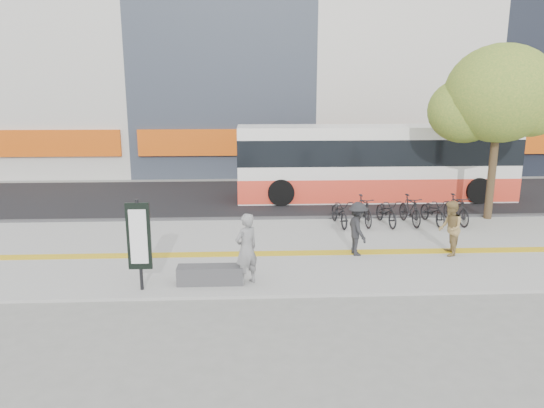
{
  "coord_description": "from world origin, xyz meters",
  "views": [
    {
      "loc": [
        -1.62,
        -12.65,
        4.7
      ],
      "look_at": [
        -0.93,
        2.0,
        1.33
      ],
      "focal_mm": 32.65,
      "sensor_mm": 36.0,
      "label": 1
    }
  ],
  "objects_px": {
    "street_tree": "(497,96)",
    "seated_woman": "(246,249)",
    "bus": "(374,165)",
    "pedestrian_tan": "(450,228)",
    "pedestrian_dark": "(358,229)",
    "bench": "(210,275)",
    "signboard": "(139,238)"
  },
  "relations": [
    {
      "from": "pedestrian_tan",
      "to": "seated_woman",
      "type": "bearing_deg",
      "value": -58.02
    },
    {
      "from": "bench",
      "to": "street_tree",
      "type": "xyz_separation_m",
      "value": [
        9.78,
        6.02,
        4.21
      ]
    },
    {
      "from": "bench",
      "to": "seated_woman",
      "type": "bearing_deg",
      "value": -2.2
    },
    {
      "from": "pedestrian_tan",
      "to": "pedestrian_dark",
      "type": "bearing_deg",
      "value": -79.29
    },
    {
      "from": "bench",
      "to": "street_tree",
      "type": "distance_m",
      "value": 12.23
    },
    {
      "from": "bus",
      "to": "seated_woman",
      "type": "xyz_separation_m",
      "value": [
        -5.56,
        -9.73,
        -0.59
      ]
    },
    {
      "from": "bench",
      "to": "pedestrian_tan",
      "type": "bearing_deg",
      "value": 15.61
    },
    {
      "from": "pedestrian_tan",
      "to": "pedestrian_dark",
      "type": "distance_m",
      "value": 2.64
    },
    {
      "from": "signboard",
      "to": "pedestrian_tan",
      "type": "height_order",
      "value": "signboard"
    },
    {
      "from": "street_tree",
      "to": "pedestrian_tan",
      "type": "bearing_deg",
      "value": -126.61
    },
    {
      "from": "pedestrian_dark",
      "to": "bus",
      "type": "bearing_deg",
      "value": -25.32
    },
    {
      "from": "bus",
      "to": "seated_woman",
      "type": "relative_size",
      "value": 6.73
    },
    {
      "from": "bus",
      "to": "seated_woman",
      "type": "distance_m",
      "value": 11.22
    },
    {
      "from": "seated_woman",
      "to": "pedestrian_tan",
      "type": "bearing_deg",
      "value": 159.7
    },
    {
      "from": "bus",
      "to": "bench",
      "type": "bearing_deg",
      "value": -123.62
    },
    {
      "from": "pedestrian_dark",
      "to": "pedestrian_tan",
      "type": "bearing_deg",
      "value": -101.17
    },
    {
      "from": "signboard",
      "to": "pedestrian_tan",
      "type": "relative_size",
      "value": 1.39
    },
    {
      "from": "seated_woman",
      "to": "pedestrian_tan",
      "type": "height_order",
      "value": "seated_woman"
    },
    {
      "from": "street_tree",
      "to": "bench",
      "type": "bearing_deg",
      "value": -148.38
    },
    {
      "from": "signboard",
      "to": "pedestrian_tan",
      "type": "xyz_separation_m",
      "value": [
        8.3,
        2.18,
        -0.5
      ]
    },
    {
      "from": "street_tree",
      "to": "pedestrian_dark",
      "type": "xyz_separation_m",
      "value": [
        -5.72,
        -4.01,
        -3.66
      ]
    },
    {
      "from": "street_tree",
      "to": "seated_woman",
      "type": "relative_size",
      "value": 3.57
    },
    {
      "from": "bus",
      "to": "pedestrian_dark",
      "type": "bearing_deg",
      "value": -107.25
    },
    {
      "from": "pedestrian_dark",
      "to": "bench",
      "type": "bearing_deg",
      "value": 108.3
    },
    {
      "from": "street_tree",
      "to": "pedestrian_dark",
      "type": "distance_m",
      "value": 7.88
    },
    {
      "from": "pedestrian_dark",
      "to": "seated_woman",
      "type": "bearing_deg",
      "value": 114.8
    },
    {
      "from": "bus",
      "to": "pedestrian_dark",
      "type": "relative_size",
      "value": 7.7
    },
    {
      "from": "seated_woman",
      "to": "pedestrian_dark",
      "type": "bearing_deg",
      "value": 174.39
    },
    {
      "from": "bench",
      "to": "pedestrian_dark",
      "type": "xyz_separation_m",
      "value": [
        4.06,
        2.01,
        0.55
      ]
    },
    {
      "from": "street_tree",
      "to": "pedestrian_dark",
      "type": "relative_size",
      "value": 4.08
    },
    {
      "from": "pedestrian_dark",
      "to": "street_tree",
      "type": "bearing_deg",
      "value": -63.05
    },
    {
      "from": "bus",
      "to": "pedestrian_tan",
      "type": "xyz_separation_m",
      "value": [
        0.25,
        -7.83,
        -0.68
      ]
    }
  ]
}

